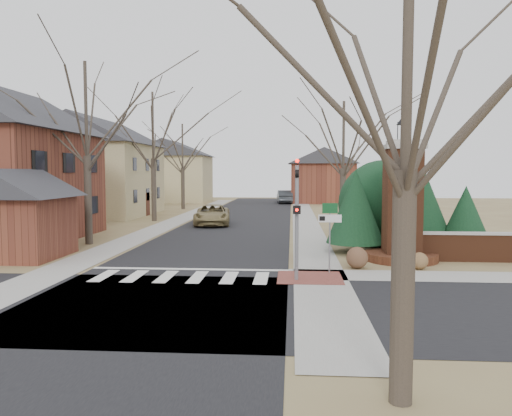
# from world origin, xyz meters

# --- Properties ---
(ground) EXTENTS (120.00, 120.00, 0.00)m
(ground) POSITION_xyz_m (0.00, 0.00, 0.00)
(ground) COLOR brown
(ground) RESTS_ON ground
(main_street) EXTENTS (8.00, 70.00, 0.01)m
(main_street) POSITION_xyz_m (0.00, 22.00, 0.01)
(main_street) COLOR black
(main_street) RESTS_ON ground
(cross_street) EXTENTS (120.00, 8.00, 0.01)m
(cross_street) POSITION_xyz_m (0.00, -3.00, 0.01)
(cross_street) COLOR black
(cross_street) RESTS_ON ground
(crosswalk_zone) EXTENTS (8.00, 2.20, 0.02)m
(crosswalk_zone) POSITION_xyz_m (0.00, 0.80, 0.01)
(crosswalk_zone) COLOR silver
(crosswalk_zone) RESTS_ON ground
(stop_bar) EXTENTS (8.00, 0.35, 0.02)m
(stop_bar) POSITION_xyz_m (0.00, 2.30, 0.01)
(stop_bar) COLOR silver
(stop_bar) RESTS_ON ground
(sidewalk_right_main) EXTENTS (2.00, 60.00, 0.02)m
(sidewalk_right_main) POSITION_xyz_m (5.20, 22.00, 0.01)
(sidewalk_right_main) COLOR gray
(sidewalk_right_main) RESTS_ON ground
(sidewalk_left) EXTENTS (2.00, 60.00, 0.02)m
(sidewalk_left) POSITION_xyz_m (-5.20, 22.00, 0.01)
(sidewalk_left) COLOR gray
(sidewalk_left) RESTS_ON ground
(curb_apron) EXTENTS (2.40, 2.40, 0.02)m
(curb_apron) POSITION_xyz_m (4.80, 1.00, 0.01)
(curb_apron) COLOR brown
(curb_apron) RESTS_ON ground
(traffic_signal_pole) EXTENTS (0.28, 0.41, 4.50)m
(traffic_signal_pole) POSITION_xyz_m (4.30, 0.57, 2.59)
(traffic_signal_pole) COLOR slate
(traffic_signal_pole) RESTS_ON ground
(sign_post) EXTENTS (0.90, 0.07, 2.75)m
(sign_post) POSITION_xyz_m (5.59, 1.99, 1.95)
(sign_post) COLOR slate
(sign_post) RESTS_ON ground
(brick_gate_monument) EXTENTS (3.20, 3.20, 6.47)m
(brick_gate_monument) POSITION_xyz_m (9.00, 4.99, 2.17)
(brick_gate_monument) COLOR #582D1A
(brick_gate_monument) RESTS_ON ground
(brick_garden_wall) EXTENTS (7.50, 0.50, 1.30)m
(brick_garden_wall) POSITION_xyz_m (13.50, 5.00, 0.66)
(brick_garden_wall) COLOR #582D1A
(brick_garden_wall) RESTS_ON ground
(house_stucco_left) EXTENTS (9.80, 12.80, 9.28)m
(house_stucco_left) POSITION_xyz_m (-13.50, 27.00, 4.59)
(house_stucco_left) COLOR #C4B483
(house_stucco_left) RESTS_ON ground
(garage_left) EXTENTS (4.80, 4.80, 4.29)m
(garage_left) POSITION_xyz_m (-8.52, 4.49, 2.24)
(garage_left) COLOR brown
(garage_left) RESTS_ON ground
(house_distant_left) EXTENTS (10.80, 8.80, 8.53)m
(house_distant_left) POSITION_xyz_m (-12.01, 48.00, 4.25)
(house_distant_left) COLOR #C4B483
(house_distant_left) RESTS_ON ground
(house_distant_right) EXTENTS (8.80, 8.80, 7.30)m
(house_distant_right) POSITION_xyz_m (7.99, 47.99, 3.65)
(house_distant_right) COLOR brown
(house_distant_right) RESTS_ON ground
(evergreen_near) EXTENTS (2.80, 2.80, 4.10)m
(evergreen_near) POSITION_xyz_m (7.20, 7.00, 2.30)
(evergreen_near) COLOR #473D33
(evergreen_near) RESTS_ON ground
(evergreen_mid) EXTENTS (3.40, 3.40, 4.70)m
(evergreen_mid) POSITION_xyz_m (10.50, 8.20, 2.60)
(evergreen_mid) COLOR #473D33
(evergreen_mid) RESTS_ON ground
(evergreen_far) EXTENTS (2.40, 2.40, 3.30)m
(evergreen_far) POSITION_xyz_m (12.50, 7.20, 1.90)
(evergreen_far) COLOR #473D33
(evergreen_far) RESTS_ON ground
(evergreen_mass) EXTENTS (4.80, 4.80, 4.80)m
(evergreen_mass) POSITION_xyz_m (9.00, 9.50, 2.40)
(evergreen_mass) COLOR black
(evergreen_mass) RESTS_ON ground
(bare_tree_0) EXTENTS (8.05, 8.05, 11.15)m
(bare_tree_0) POSITION_xyz_m (-7.00, 9.00, 7.70)
(bare_tree_0) COLOR #473D33
(bare_tree_0) RESTS_ON ground
(bare_tree_1) EXTENTS (8.40, 8.40, 11.64)m
(bare_tree_1) POSITION_xyz_m (-7.00, 22.00, 8.03)
(bare_tree_1) COLOR #473D33
(bare_tree_1) RESTS_ON ground
(bare_tree_2) EXTENTS (7.35, 7.35, 10.19)m
(bare_tree_2) POSITION_xyz_m (-7.50, 35.00, 7.03)
(bare_tree_2) COLOR #473D33
(bare_tree_2) RESTS_ON ground
(bare_tree_3) EXTENTS (7.00, 7.00, 9.70)m
(bare_tree_3) POSITION_xyz_m (7.50, 16.00, 6.69)
(bare_tree_3) COLOR #473D33
(bare_tree_3) RESTS_ON ground
(bare_tree_4) EXTENTS (6.65, 6.65, 9.21)m
(bare_tree_4) POSITION_xyz_m (6.00, -9.00, 6.35)
(bare_tree_4) COLOR #473D33
(bare_tree_4) RESTS_ON ground
(pickup_truck) EXTENTS (3.14, 5.73, 1.52)m
(pickup_truck) POSITION_xyz_m (-1.82, 19.30, 0.76)
(pickup_truck) COLOR olive
(pickup_truck) RESTS_ON ground
(distant_car) EXTENTS (2.18, 5.15, 1.65)m
(distant_car) POSITION_xyz_m (3.18, 45.58, 0.83)
(distant_car) COLOR #35393D
(distant_car) RESTS_ON ground
(dry_shrub_left) EXTENTS (0.89, 0.89, 0.89)m
(dry_shrub_left) POSITION_xyz_m (6.80, 3.00, 0.45)
(dry_shrub_left) COLOR brown
(dry_shrub_left) RESTS_ON ground
(dry_shrub_right) EXTENTS (0.70, 0.70, 0.70)m
(dry_shrub_right) POSITION_xyz_m (9.30, 3.00, 0.35)
(dry_shrub_right) COLOR brown
(dry_shrub_right) RESTS_ON ground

